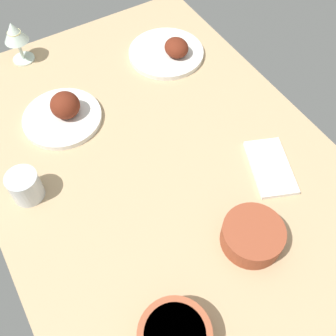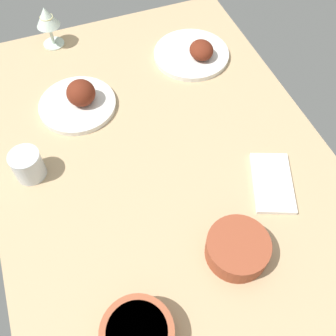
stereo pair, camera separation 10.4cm
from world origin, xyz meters
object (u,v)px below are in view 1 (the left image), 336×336
at_px(plate_center_main, 63,113).
at_px(folded_napkin, 270,167).
at_px(wine_glass, 14,34).
at_px(water_tumbler, 25,186).
at_px(plate_far_side, 169,52).
at_px(bowl_pasta, 253,235).

height_order(plate_center_main, folded_napkin, plate_center_main).
relative_size(wine_glass, water_tumbler, 1.74).
xyz_separation_m(plate_far_side, water_tumbler, (-0.27, 0.58, 0.02)).
height_order(bowl_pasta, wine_glass, wine_glass).
bearing_deg(wine_glass, plate_center_main, -177.01).
bearing_deg(wine_glass, folded_napkin, -151.03).
height_order(water_tumbler, folded_napkin, water_tumbler).
distance_m(plate_center_main, wine_glass, 0.32).
distance_m(wine_glass, water_tumbler, 0.53).
bearing_deg(plate_far_side, plate_center_main, 101.45).
distance_m(plate_center_main, bowl_pasta, 0.63).
xyz_separation_m(wine_glass, water_tumbler, (-0.50, 0.16, -0.06)).
bearing_deg(water_tumbler, bowl_pasta, -133.94).
relative_size(wine_glass, folded_napkin, 0.78).
relative_size(plate_center_main, wine_glass, 1.63).
xyz_separation_m(water_tumbler, folded_napkin, (-0.25, -0.58, -0.03)).
bearing_deg(wine_glass, water_tumbler, 162.24).
xyz_separation_m(plate_far_side, plate_center_main, (-0.08, 0.40, 0.01)).
bearing_deg(wine_glass, plate_far_side, -118.72).
bearing_deg(plate_far_side, water_tumbler, 115.29).
relative_size(plate_center_main, folded_napkin, 1.27).
distance_m(bowl_pasta, wine_glass, 0.93).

